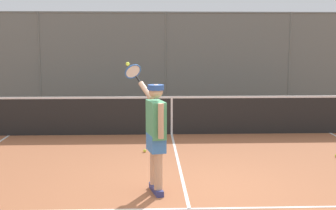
{
  "coord_description": "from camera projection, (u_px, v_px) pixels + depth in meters",
  "views": [
    {
      "loc": [
        0.53,
        6.66,
        2.29
      ],
      "look_at": [
        0.18,
        -2.24,
        1.05
      ],
      "focal_mm": 48.24,
      "sensor_mm": 36.0,
      "label": 1
    }
  ],
  "objects": [
    {
      "name": "ground_plane",
      "position": [
        185.0,
        193.0,
        6.93
      ],
      "size": [
        60.0,
        60.0,
        0.0
      ],
      "primitive_type": "plane",
      "color": "#A8603D"
    },
    {
      "name": "fence_backdrop",
      "position": [
        165.0,
        62.0,
        15.88
      ],
      "size": [
        19.91,
        1.37,
        3.31
      ],
      "color": "slate",
      "rests_on": "ground"
    },
    {
      "name": "tennis_net",
      "position": [
        172.0,
        115.0,
        11.27
      ],
      "size": [
        10.46,
        0.09,
        1.07
      ],
      "color": "#2D2D2D",
      "rests_on": "ground"
    },
    {
      "name": "tennis_player",
      "position": [
        155.0,
        130.0,
        6.83
      ],
      "size": [
        0.7,
        1.31,
        1.96
      ],
      "rotation": [
        0.0,
        0.0,
        -1.34
      ],
      "color": "navy",
      "rests_on": "ground"
    },
    {
      "name": "tennis_ball_near_baseline",
      "position": [
        145.0,
        151.0,
        9.47
      ],
      "size": [
        0.07,
        0.07,
        0.07
      ],
      "primitive_type": "sphere",
      "color": "#C1D138",
      "rests_on": "ground"
    }
  ]
}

